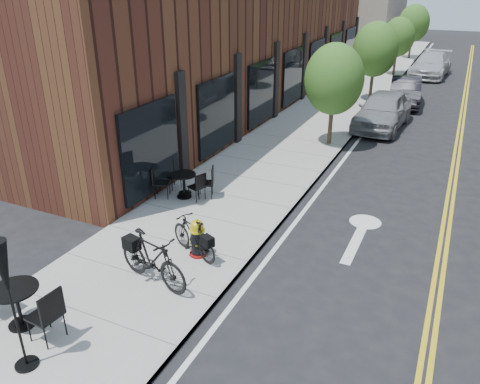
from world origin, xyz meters
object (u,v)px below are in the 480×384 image
Objects in this scene: bistro_set_a at (17,301)px; bicycle_left at (194,237)px; parked_car_b at (405,91)px; patio_umbrella at (6,280)px; bicycle_right at (152,259)px; parked_car_c at (431,65)px; bistro_set_c at (184,180)px; bistro_set_b at (184,182)px; fire_hydrant at (198,238)px; parked_car_a at (383,110)px.

bicycle_left is at bearing 68.37° from bistro_set_a.
parked_car_b is (2.36, 17.46, 0.10)m from bicycle_left.
bicycle_left is 17.62m from parked_car_b.
bicycle_right is at bearing 78.60° from patio_umbrella.
bistro_set_a is at bearing -94.51° from parked_car_c.
bistro_set_c is 7.24m from patio_umbrella.
bicycle_left is 3.23m from bistro_set_b.
parked_car_c is (2.85, 26.24, 0.18)m from bicycle_left.
parked_car_c is at bearing 80.20° from parked_car_b.
bistro_set_c is at bearing -121.34° from bicycle_left.
parked_car_b is (4.36, 14.61, 0.15)m from bistro_set_c.
parked_car_b is 0.79× the size of parked_car_c.
fire_hydrant is 0.39× the size of patio_umbrella.
bistro_set_c is (-1.99, 2.84, -0.05)m from bicycle_left.
fire_hydrant is 0.48× the size of bicycle_right.
parked_car_c is at bearing 85.24° from bistro_set_a.
bistro_set_a is at bearing 159.27° from bicycle_right.
parked_car_b reaches higher than bistro_set_c.
parked_car_b reaches higher than bistro_set_a.
parked_car_c is (4.84, 23.40, 0.23)m from bistro_set_c.
parked_car_c is (2.76, 26.21, 0.21)m from fire_hydrant.
patio_umbrella reaches higher than bistro_set_a.
parked_car_a is (2.82, 16.88, -1.04)m from patio_umbrella.
bicycle_right reaches higher than bistro_set_c.
bicycle_left reaches higher than bistro_set_b.
parked_car_c reaches higher than bistro_set_a.
bicycle_left is 0.66× the size of patio_umbrella.
bicycle_right is 4.54m from bistro_set_c.
parked_car_c is at bearing 54.39° from bistro_set_b.
bicycle_right reaches higher than bicycle_left.
patio_umbrella reaches higher than bicycle_left.
fire_hydrant reaches higher than bistro_set_c.
bicycle_right is 18.96m from parked_car_b.
parked_car_a reaches higher than parked_car_c.
bicycle_left is 0.30× the size of parked_car_c.
patio_umbrella reaches higher than bistro_set_b.
parked_car_a is at bearing 44.42° from bistro_set_b.
fire_hydrant is 4.48m from patio_umbrella.
bicycle_right is at bearing 14.96° from bicycle_left.
bistro_set_b is 10.83m from parked_car_a.
bistro_set_b is 7.00m from patio_umbrella.
parked_car_b is (3.14, 21.63, -1.14)m from patio_umbrella.
fire_hydrant is 12.83m from parked_car_a.
bistro_set_a is 0.43× the size of parked_car_a.
bicycle_left is at bearing 4.68° from bicycle_right.
parked_car_a is 13.56m from parked_car_c.
fire_hydrant is at bearing -91.90° from parked_car_c.
bicycle_left reaches higher than bistro_set_c.
patio_umbrella is at bearing -95.94° from parked_car_a.
patio_umbrella reaches higher than parked_car_b.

